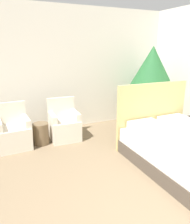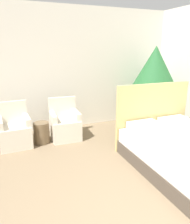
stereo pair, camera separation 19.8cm
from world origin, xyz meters
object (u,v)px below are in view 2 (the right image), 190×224
(bed, at_px, (187,153))
(potted_palm, at_px, (155,71))
(armchair_near_window_left, at_px, (15,133))
(armchair_near_window_right, at_px, (65,126))
(side_table, at_px, (42,133))

(bed, relative_size, potted_palm, 1.09)
(armchair_near_window_left, height_order, armchair_near_window_right, same)
(armchair_near_window_left, xyz_separation_m, side_table, (0.53, -0.05, -0.06))
(armchair_near_window_left, distance_m, potted_palm, 3.51)
(armchair_near_window_left, bearing_deg, potted_palm, -3.37)
(armchair_near_window_left, distance_m, side_table, 0.53)
(potted_palm, height_order, side_table, potted_palm)
(bed, height_order, armchair_near_window_left, bed)
(bed, bearing_deg, armchair_near_window_left, 142.59)
(armchair_near_window_left, distance_m, armchair_near_window_right, 1.05)
(armchair_near_window_right, bearing_deg, side_table, -171.76)
(armchair_near_window_right, distance_m, side_table, 0.53)
(armchair_near_window_right, bearing_deg, potted_palm, 1.81)
(bed, bearing_deg, armchair_near_window_right, 127.94)
(armchair_near_window_right, bearing_deg, bed, -49.70)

